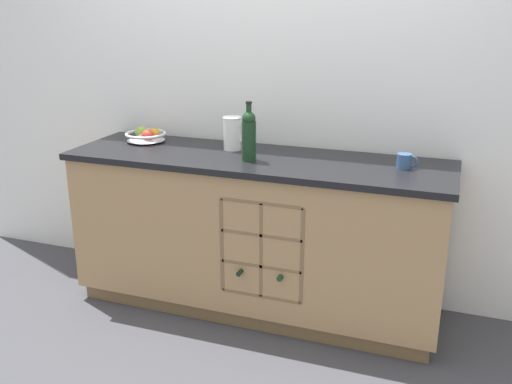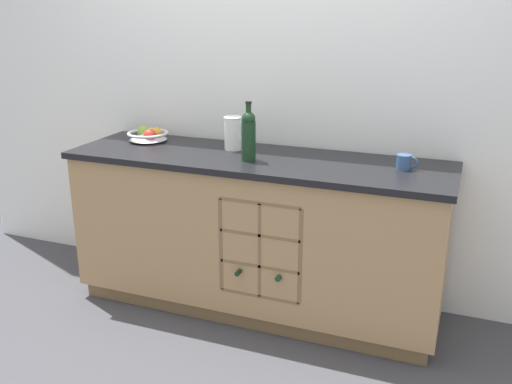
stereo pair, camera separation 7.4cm
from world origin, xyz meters
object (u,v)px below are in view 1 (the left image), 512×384
(fruit_bowl, at_px, (146,135))
(ceramic_mug, at_px, (405,161))
(white_pitcher, at_px, (233,133))
(standing_wine_bottle, at_px, (249,134))

(fruit_bowl, bearing_deg, ceramic_mug, -2.83)
(fruit_bowl, relative_size, ceramic_mug, 2.32)
(ceramic_mug, bearing_deg, fruit_bowl, 177.17)
(white_pitcher, xyz_separation_m, ceramic_mug, (0.95, -0.07, -0.06))
(standing_wine_bottle, bearing_deg, ceramic_mug, 8.64)
(white_pitcher, height_order, standing_wine_bottle, standing_wine_bottle)
(ceramic_mug, distance_m, standing_wine_bottle, 0.80)
(fruit_bowl, height_order, ceramic_mug, fruit_bowl)
(fruit_bowl, relative_size, white_pitcher, 1.31)
(white_pitcher, height_order, ceramic_mug, white_pitcher)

